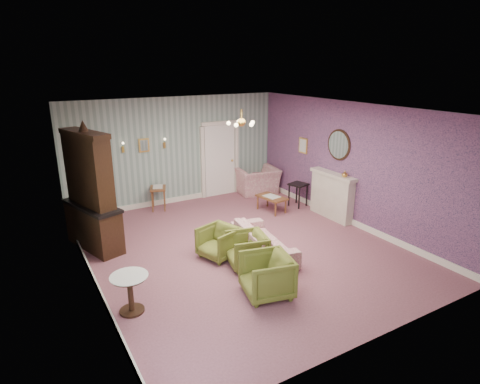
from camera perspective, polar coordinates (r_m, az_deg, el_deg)
floor at (r=8.61m, az=0.19°, el=-7.90°), size 7.00×7.00×0.00m
ceiling at (r=7.80m, az=0.21°, el=11.66°), size 7.00×7.00×0.00m
wall_back at (r=11.16m, az=-8.97°, el=5.78°), size 6.00×0.00×6.00m
wall_front at (r=5.55m, az=18.96°, el=-7.55°), size 6.00×0.00×6.00m
wall_left at (r=7.13m, az=-21.09°, el=-2.13°), size 0.00×7.00×7.00m
wall_right at (r=9.90m, az=15.39°, el=3.81°), size 0.00×7.00×7.00m
wall_right_floral at (r=9.89m, az=15.33°, el=3.81°), size 0.00×7.00×7.00m
door at (r=11.72m, az=-2.89°, el=4.70°), size 1.12×0.12×2.16m
olive_chair_a at (r=6.84m, az=3.78°, el=-11.47°), size 0.88×0.91×0.79m
olive_chair_b at (r=7.76m, az=0.97°, el=-7.97°), size 0.80×0.83×0.72m
olive_chair_c at (r=8.11m, az=-3.07°, el=-6.90°), size 0.82×0.85×0.70m
sofa_chintz at (r=8.27m, az=3.29°, el=-6.26°), size 0.83×1.95×0.74m
wingback_chair at (r=12.00m, az=2.45°, el=2.22°), size 1.27×0.92×1.02m
dresser at (r=8.73m, az=-20.56°, el=0.53°), size 0.99×1.67×2.63m
fireplace at (r=10.31m, az=12.88°, el=-0.47°), size 0.30×1.40×1.16m
mantel_vase at (r=9.84m, az=14.63°, el=2.49°), size 0.15×0.15×0.15m
oval_mirror at (r=10.06m, az=13.80°, el=6.50°), size 0.04×0.76×0.84m
framed_print at (r=11.11m, az=8.94°, el=6.51°), size 0.04×0.34×0.42m
coffee_table at (r=10.61m, az=4.47°, el=-1.67°), size 0.57×0.87×0.41m
side_table_black at (r=11.03m, az=8.20°, el=-0.40°), size 0.53×0.53×0.64m
pedestal_table at (r=6.67m, az=-15.24°, el=-13.72°), size 0.63×0.63×0.64m
nesting_table at (r=10.90m, az=-11.47°, el=-0.75°), size 0.55×0.62×0.66m
gilt_mirror_back at (r=10.79m, az=-13.43°, el=6.45°), size 0.28×0.06×0.36m
sconce_left at (r=10.63m, az=-16.24°, el=6.06°), size 0.16×0.12×0.30m
sconce_right at (r=10.94m, az=-10.64°, el=6.78°), size 0.16×0.12×0.30m
chandelier at (r=7.84m, az=0.21°, el=9.69°), size 0.56×0.56×0.36m
burgundy_cushion at (r=11.87m, az=2.63°, el=1.87°), size 0.41×0.28×0.39m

